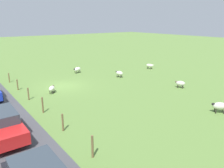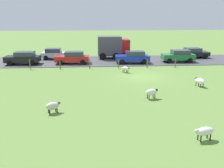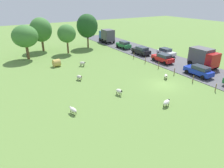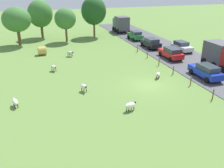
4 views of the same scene
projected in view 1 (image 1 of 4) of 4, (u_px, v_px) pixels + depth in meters
ground_plane at (64, 86)px, 23.57m from camera, size 160.00×160.00×0.00m
sheep_0 at (52, 88)px, 21.20m from camera, size 0.94×1.01×0.71m
sheep_1 at (220, 106)px, 16.62m from camera, size 1.13×1.11×0.85m
sheep_2 at (150, 65)px, 31.71m from camera, size 0.67×1.20×0.73m
sheep_3 at (180, 83)px, 22.80m from camera, size 0.88×1.06×0.76m
sheep_4 at (77, 69)px, 29.24m from camera, size 1.25×0.82×0.77m
sheep_5 at (119, 73)px, 26.98m from camera, size 0.72×1.08×0.80m
fence_post_0 at (9, 78)px, 24.84m from camera, size 0.12×0.12×1.07m
fence_post_1 at (18, 85)px, 22.11m from camera, size 0.12×0.12×1.09m
fence_post_2 at (28, 94)px, 19.38m from camera, size 0.12×0.12×1.10m
fence_post_3 at (43, 105)px, 16.64m from camera, size 0.12×0.12×1.24m
fence_post_4 at (63, 122)px, 13.93m from camera, size 0.12×0.12×1.14m
fence_post_5 at (92, 147)px, 11.19m from camera, size 0.12×0.12×1.23m
car_0 at (3, 124)px, 12.99m from camera, size 1.97×4.43×1.59m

